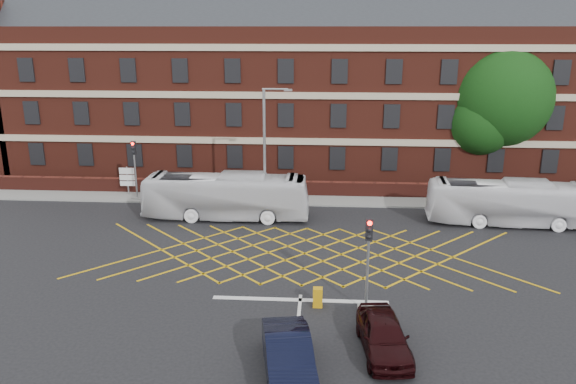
# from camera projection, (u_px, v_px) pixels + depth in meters

# --- Properties ---
(ground) EXTENTS (120.00, 120.00, 0.00)m
(ground) POSITION_uv_depth(u_px,v_px,m) (303.00, 268.00, 28.85)
(ground) COLOR black
(ground) RESTS_ON ground
(victorian_building) EXTENTS (51.00, 12.17, 20.40)m
(victorian_building) POSITION_uv_depth(u_px,v_px,m) (317.00, 77.00, 47.69)
(victorian_building) COLOR #561F16
(victorian_building) RESTS_ON ground
(boundary_wall) EXTENTS (56.00, 0.50, 1.10)m
(boundary_wall) POSITION_uv_depth(u_px,v_px,m) (310.00, 189.00, 41.15)
(boundary_wall) COLOR #4A1A13
(boundary_wall) RESTS_ON ground
(far_pavement) EXTENTS (60.00, 3.00, 0.12)m
(far_pavement) POSITION_uv_depth(u_px,v_px,m) (310.00, 199.00, 40.33)
(far_pavement) COLOR slate
(far_pavement) RESTS_ON ground
(box_junction_hatching) EXTENTS (8.22, 8.22, 0.02)m
(box_junction_hatching) POSITION_uv_depth(u_px,v_px,m) (305.00, 253.00, 30.77)
(box_junction_hatching) COLOR #CC990C
(box_junction_hatching) RESTS_ON ground
(stop_line) EXTENTS (8.00, 0.30, 0.02)m
(stop_line) POSITION_uv_depth(u_px,v_px,m) (300.00, 300.00, 25.50)
(stop_line) COLOR silver
(stop_line) RESTS_ON ground
(bus_left) EXTENTS (10.66, 2.56, 2.96)m
(bus_left) POSITION_uv_depth(u_px,v_px,m) (226.00, 196.00, 36.10)
(bus_left) COLOR silver
(bus_left) RESTS_ON ground
(bus_right) EXTENTS (10.28, 3.08, 2.82)m
(bus_right) POSITION_uv_depth(u_px,v_px,m) (510.00, 203.00, 34.97)
(bus_right) COLOR white
(bus_right) RESTS_ON ground
(car_navy) EXTENTS (2.41, 4.89, 1.54)m
(car_navy) POSITION_uv_depth(u_px,v_px,m) (288.00, 357.00, 19.72)
(car_navy) COLOR black
(car_navy) RESTS_ON ground
(car_maroon) EXTENTS (2.11, 4.37, 1.44)m
(car_maroon) POSITION_uv_depth(u_px,v_px,m) (384.00, 335.00, 21.24)
(car_maroon) COLOR black
(car_maroon) RESTS_ON ground
(deciduous_tree) EXTENTS (8.08, 7.98, 10.80)m
(deciduous_tree) POSITION_uv_depth(u_px,v_px,m) (498.00, 104.00, 43.14)
(deciduous_tree) COLOR black
(deciduous_tree) RESTS_ON ground
(traffic_light_near) EXTENTS (0.70, 0.70, 4.27)m
(traffic_light_near) POSITION_uv_depth(u_px,v_px,m) (367.00, 274.00, 24.02)
(traffic_light_near) COLOR slate
(traffic_light_near) RESTS_ON ground
(traffic_light_far) EXTENTS (0.70, 0.70, 4.27)m
(traffic_light_far) POSITION_uv_depth(u_px,v_px,m) (136.00, 176.00, 39.90)
(traffic_light_far) COLOR slate
(traffic_light_far) RESTS_ON ground
(street_lamp) EXTENTS (2.25, 1.00, 8.33)m
(street_lamp) POSITION_uv_depth(u_px,v_px,m) (266.00, 175.00, 36.06)
(street_lamp) COLOR slate
(street_lamp) RESTS_ON ground
(direction_signs) EXTENTS (1.10, 0.16, 2.20)m
(direction_signs) POSITION_uv_depth(u_px,v_px,m) (127.00, 178.00, 40.93)
(direction_signs) COLOR gray
(direction_signs) RESTS_ON ground
(utility_cabinet) EXTENTS (0.42, 0.36, 0.89)m
(utility_cabinet) POSITION_uv_depth(u_px,v_px,m) (318.00, 297.00, 24.80)
(utility_cabinet) COLOR #C38A0B
(utility_cabinet) RESTS_ON ground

